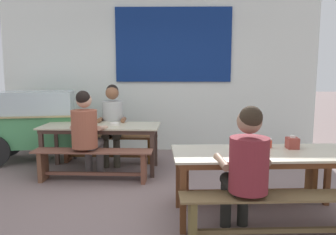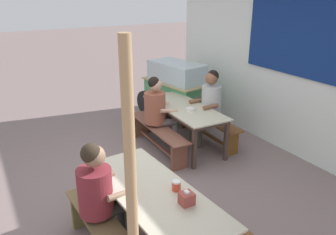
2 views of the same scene
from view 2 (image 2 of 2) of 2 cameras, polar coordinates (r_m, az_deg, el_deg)
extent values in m
plane|color=slate|center=(5.10, -3.94, -10.86)|extent=(40.00, 40.00, 0.00)
cube|color=silver|center=(6.11, 19.01, 8.13)|extent=(6.01, 0.12, 2.90)
cube|color=navy|center=(5.78, 21.12, 13.11)|extent=(2.18, 0.03, 1.39)
cube|color=#BEB99B|center=(5.99, 2.65, 1.68)|extent=(1.82, 0.77, 0.02)
cube|color=#45322A|center=(6.00, 2.65, 1.31)|extent=(1.74, 0.71, 0.06)
cube|color=#45322A|center=(5.67, 9.49, -4.01)|extent=(0.06, 0.06, 0.64)
cube|color=#45322A|center=(5.35, 4.32, -5.34)|extent=(0.06, 0.06, 0.64)
cube|color=#45322A|center=(6.93, 1.27, 0.97)|extent=(0.06, 0.06, 0.64)
cube|color=#45322A|center=(6.67, -3.25, 0.13)|extent=(0.06, 0.06, 0.64)
cube|color=#C0B89E|center=(3.61, -2.34, -12.11)|extent=(1.94, 0.86, 0.02)
cube|color=brown|center=(3.63, -2.33, -12.66)|extent=(1.85, 0.79, 0.06)
cube|color=brown|center=(4.59, -4.47, -10.08)|extent=(0.06, 0.06, 0.64)
cube|color=brown|center=(4.37, -11.91, -12.22)|extent=(0.06, 0.06, 0.64)
cube|color=brown|center=(6.35, 6.56, 0.01)|extent=(1.67, 0.33, 0.03)
cube|color=brown|center=(5.91, 10.38, -4.18)|extent=(0.07, 0.25, 0.42)
cube|color=brown|center=(6.98, 3.18, 0.12)|extent=(0.07, 0.25, 0.42)
cube|color=brown|center=(6.47, 6.44, -2.71)|extent=(1.38, 0.08, 0.04)
cube|color=brown|center=(5.86, -1.67, -1.62)|extent=(1.69, 0.36, 0.02)
cube|color=brown|center=(5.37, 1.85, -6.43)|extent=(0.07, 0.27, 0.43)
cube|color=brown|center=(6.55, -4.50, -1.31)|extent=(0.07, 0.27, 0.43)
cube|color=brown|center=(5.99, -1.63, -4.55)|extent=(1.41, 0.08, 0.04)
cube|color=brown|center=(4.00, 4.16, -13.26)|extent=(1.79, 0.35, 0.03)
cube|color=brown|center=(4.66, -1.73, -11.11)|extent=(0.07, 0.22, 0.42)
cube|color=brown|center=(4.19, 4.03, -17.00)|extent=(1.50, 0.13, 0.04)
cube|color=brown|center=(3.59, -9.63, -18.05)|extent=(1.85, 0.39, 0.02)
cube|color=brown|center=(4.33, -13.88, -14.50)|extent=(0.07, 0.25, 0.43)
cube|color=#4D9D5F|center=(7.34, 1.42, 3.83)|extent=(1.44, 0.92, 0.53)
cube|color=silver|center=(7.21, 1.45, 7.41)|extent=(1.30, 0.83, 0.41)
cube|color=tan|center=(7.26, 1.44, 5.94)|extent=(1.54, 1.02, 0.02)
cylinder|color=black|center=(8.10, 0.56, 3.52)|extent=(0.53, 0.14, 0.53)
cylinder|color=black|center=(7.66, -3.82, 2.43)|extent=(0.53, 0.14, 0.53)
cylinder|color=#333333|center=(7.04, 4.65, -0.41)|extent=(0.05, 0.05, 0.26)
cylinder|color=#3F3F3F|center=(6.70, 6.21, 3.48)|extent=(0.16, 0.70, 0.04)
cylinder|color=#242521|center=(4.01, -6.24, -17.01)|extent=(0.11, 0.11, 0.45)
cylinder|color=#242521|center=(4.13, -7.68, -15.78)|extent=(0.11, 0.11, 0.45)
cylinder|color=#242521|center=(3.77, -8.60, -14.63)|extent=(0.19, 0.39, 0.13)
cylinder|color=#242521|center=(3.90, -10.01, -13.39)|extent=(0.19, 0.39, 0.13)
cylinder|color=maroon|center=(3.64, -11.85, -11.79)|extent=(0.35, 0.35, 0.50)
sphere|color=#8D6A52|center=(3.46, -12.03, -6.23)|extent=(0.22, 0.22, 0.22)
sphere|color=#2D2319|center=(3.43, -12.52, -5.78)|extent=(0.21, 0.21, 0.21)
cylinder|color=#8D6A52|center=(3.58, -7.71, -12.46)|extent=(0.12, 0.31, 0.10)
cylinder|color=#8D6A52|center=(3.87, -10.86, -9.88)|extent=(0.12, 0.31, 0.10)
cylinder|color=#645D5C|center=(6.06, 1.13, -3.01)|extent=(0.11, 0.11, 0.45)
cylinder|color=#645D5C|center=(6.21, 0.48, -2.39)|extent=(0.11, 0.11, 0.45)
cylinder|color=#645D5C|center=(5.90, -0.33, -0.81)|extent=(0.18, 0.38, 0.13)
cylinder|color=#645D5C|center=(6.06, -0.96, -0.23)|extent=(0.18, 0.38, 0.13)
cylinder|color=#96503A|center=(5.84, -2.17, 1.59)|extent=(0.36, 0.36, 0.53)
sphere|color=tan|center=(5.72, -2.04, 5.41)|extent=(0.21, 0.21, 0.21)
sphere|color=black|center=(5.70, -2.33, 5.74)|extent=(0.20, 0.20, 0.20)
cylinder|color=tan|center=(5.72, 0.20, 1.08)|extent=(0.11, 0.31, 0.11)
cylinder|color=tan|center=(6.07, -1.21, 2.25)|extent=(0.11, 0.31, 0.11)
cylinder|color=#413E31|center=(6.24, 4.09, -2.36)|extent=(0.11, 0.11, 0.45)
cylinder|color=#413E31|center=(6.11, 5.10, -2.91)|extent=(0.11, 0.11, 0.45)
cylinder|color=#413E31|center=(6.23, 5.34, 0.29)|extent=(0.15, 0.37, 0.13)
cylinder|color=#413E31|center=(6.10, 6.39, -0.21)|extent=(0.15, 0.37, 0.13)
cylinder|color=#AEB2B1|center=(6.17, 7.12, 2.67)|extent=(0.35, 0.35, 0.56)
sphere|color=brown|center=(6.04, 7.15, 6.41)|extent=(0.22, 0.22, 0.22)
sphere|color=black|center=(6.05, 7.39, 6.80)|extent=(0.20, 0.20, 0.20)
cylinder|color=brown|center=(6.21, 4.69, 2.76)|extent=(0.09, 0.31, 0.09)
cylinder|color=brown|center=(5.92, 6.99, 1.77)|extent=(0.09, 0.31, 0.08)
cube|color=#963E34|center=(3.39, 3.08, -13.14)|extent=(0.12, 0.13, 0.12)
cube|color=white|center=(3.35, 3.11, -12.13)|extent=(0.05, 0.04, 0.02)
cylinder|color=#D64631|center=(3.59, 1.37, -11.22)|extent=(0.09, 0.09, 0.09)
cylinder|color=white|center=(3.57, 1.38, -10.52)|extent=(0.08, 0.08, 0.02)
cylinder|color=silver|center=(5.80, 3.64, 1.35)|extent=(0.15, 0.15, 0.04)
cylinder|color=tan|center=(2.66, -6.00, -12.86)|extent=(0.09, 0.09, 2.40)
camera|label=1|loc=(4.33, -56.91, -3.51)|focal=36.28mm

